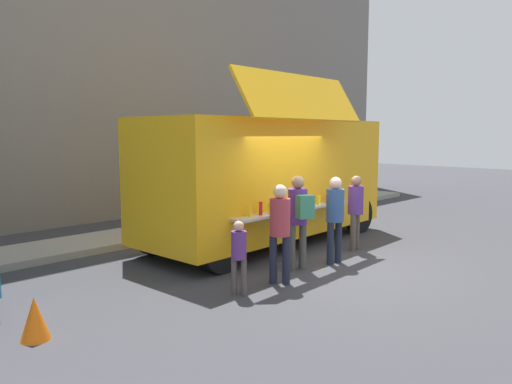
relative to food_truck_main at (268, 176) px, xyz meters
The scene contains 11 objects.
ground_plane 2.66m from the food_truck_main, 109.22° to the right, with size 60.00×60.00×0.00m, color #38383D.
curb_strip 5.01m from the food_truck_main, 146.79° to the left, with size 28.00×1.60×0.15m, color #9E998E.
building_behind 8.16m from the food_truck_main, 114.73° to the left, with size 32.00×2.40×10.92m, color slate.
food_truck_main is the anchor object (origin of this frame).
traffic_cone_orange 6.36m from the food_truck_main, 165.19° to the right, with size 0.36×0.36×0.55m, color orange.
trash_bin 4.69m from the food_truck_main, 30.62° to the left, with size 0.60×0.60×0.90m, color #2D5B37.
customer_front_ordering 2.32m from the food_truck_main, 102.22° to the right, with size 0.36×0.35×1.72m.
customer_mid_with_backpack 2.42m from the food_truck_main, 123.73° to the right, with size 0.46×0.58×1.78m.
customer_rear_waiting 3.21m from the food_truck_main, 133.95° to the right, with size 0.35×0.35×1.70m.
customer_extra_browsing 2.12m from the food_truck_main, 67.70° to the right, with size 0.34×0.33×1.64m.
child_near_queue 3.87m from the food_truck_main, 144.55° to the right, with size 0.24×0.24×1.19m.
Camera 1 is at (-7.56, -5.53, 2.55)m, focal length 33.97 mm.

